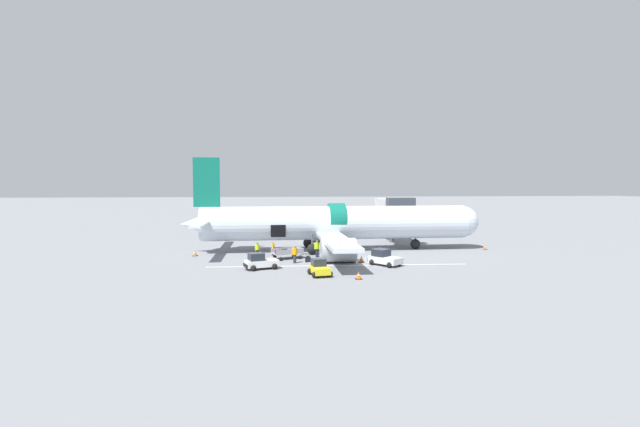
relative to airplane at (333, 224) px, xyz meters
name	(u,v)px	position (x,y,z in m)	size (l,w,h in m)	color
ground_plane	(366,260)	(2.51, -7.12, -3.22)	(500.00, 500.00, 0.00)	slate
apron_marking_line	(338,265)	(-0.88, -9.72, -3.22)	(25.63, 1.56, 0.01)	silver
jet_bridge_stub	(394,209)	(9.23, 5.62, 1.39)	(3.52, 9.08, 6.28)	#4C4C51
airplane	(333,224)	(0.00, 0.00, 0.00)	(36.19, 30.42, 11.09)	silver
baggage_tug_lead	(320,269)	(-3.25, -14.15, -2.61)	(2.09, 2.58, 1.46)	yellow
baggage_tug_mid	(260,262)	(-8.46, -10.59, -2.55)	(3.40, 2.51, 1.55)	white
baggage_tug_rear	(384,258)	(3.67, -10.04, -2.54)	(3.23, 3.51, 1.57)	silver
baggage_cart_loading	(287,253)	(-5.68, -5.25, -2.62)	(4.12, 2.72, 1.11)	#999BA0
ground_crew_loader_a	(273,248)	(-7.21, -2.87, -2.42)	(0.37, 0.53, 1.54)	#1E2338
ground_crew_loader_b	(295,254)	(-5.05, -7.93, -2.26)	(0.64, 0.50, 1.83)	#2D2D33
ground_crew_driver	(257,249)	(-8.92, -3.59, -2.39)	(0.56, 0.44, 1.59)	black
ground_crew_supervisor	(317,248)	(-2.39, -4.51, -2.26)	(0.64, 0.52, 1.84)	#1E2338
suitcase_on_tarmac_upright	(308,259)	(-3.67, -7.45, -2.95)	(0.56, 0.41, 0.66)	black
safety_cone_nose	(485,247)	(18.72, -1.39, -2.94)	(0.47, 0.47, 0.62)	black
safety_cone_engine_left	(359,276)	(-0.14, -15.94, -2.92)	(0.56, 0.56, 0.65)	black
safety_cone_wingtip	(361,259)	(1.77, -8.23, -2.88)	(0.59, 0.59, 0.72)	black
safety_cone_tail	(195,253)	(-15.86, -2.16, -2.93)	(0.59, 0.59, 0.64)	black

